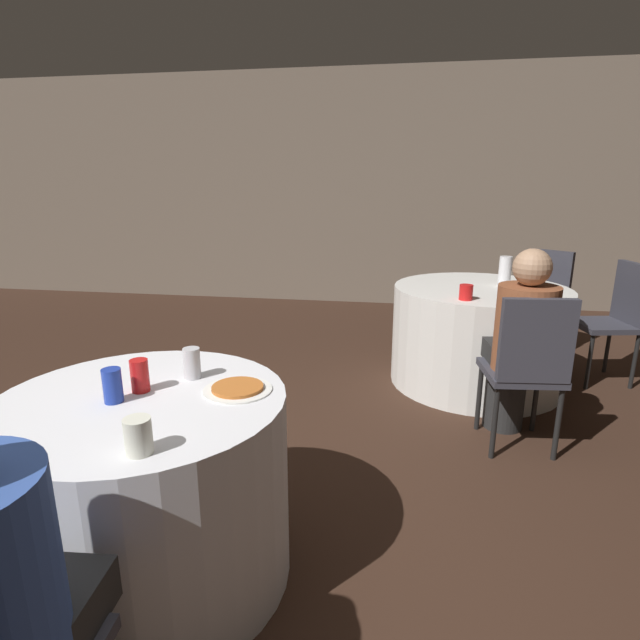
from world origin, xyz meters
name	(u,v)px	position (x,y,z in m)	size (l,w,h in m)	color
ground_plane	(164,556)	(0.00, 0.00, 0.00)	(16.00, 16.00, 0.00)	#382319
wall_back	(331,190)	(0.00, 4.73, 1.40)	(16.00, 0.06, 2.80)	#7A6B5B
table_near	(150,489)	(0.01, -0.08, 0.37)	(1.04, 1.04, 0.75)	silver
table_far	(478,335)	(1.50, 2.16, 0.37)	(1.28, 1.28, 0.75)	white
chair_far_east	(618,311)	(2.54, 2.36, 0.55)	(0.47, 0.47, 0.92)	#383842
chair_far_northeast	(543,293)	(2.16, 2.99, 0.55)	(0.56, 0.56, 0.92)	#383842
chair_far_south	(528,361)	(1.62, 1.12, 0.55)	(0.44, 0.44, 0.92)	#383842
person_floral_shirt	(519,345)	(1.60, 1.28, 0.59)	(0.35, 0.50, 1.15)	#282828
pizza_plate_near	(238,388)	(0.34, 0.04, 0.75)	(0.25, 0.25, 0.02)	white
soda_can_red	(140,376)	(-0.01, -0.02, 0.81)	(0.07, 0.07, 0.12)	red
soda_can_silver	(192,363)	(0.12, 0.13, 0.81)	(0.07, 0.07, 0.12)	silver
soda_can_blue	(112,386)	(-0.06, -0.13, 0.81)	(0.07, 0.07, 0.12)	#1E38A5
cup_near	(138,436)	(0.21, -0.43, 0.80)	(0.08, 0.08, 0.11)	silver
bottle_far	(505,271)	(1.67, 2.25, 0.86)	(0.09, 0.09, 0.22)	white
cup_far	(466,292)	(1.34, 1.72, 0.80)	(0.09, 0.09, 0.10)	red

